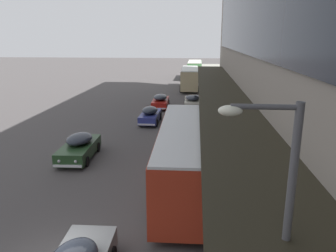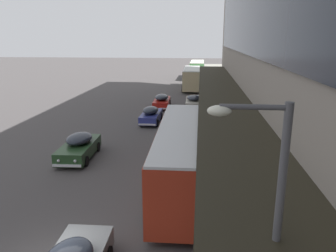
{
  "view_description": "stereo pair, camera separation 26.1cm",
  "coord_description": "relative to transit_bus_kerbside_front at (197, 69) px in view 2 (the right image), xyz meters",
  "views": [
    {
      "loc": [
        4.58,
        -9.1,
        7.8
      ],
      "look_at": [
        2.61,
        13.93,
        1.52
      ],
      "focal_mm": 35.0,
      "sensor_mm": 36.0,
      "label": 1
    },
    {
      "loc": [
        4.84,
        -9.08,
        7.8
      ],
      "look_at": [
        2.61,
        13.93,
        1.52
      ],
      "focal_mm": 35.0,
      "sensor_mm": 36.0,
      "label": 2
    }
  ],
  "objects": [
    {
      "name": "sedan_second_mid",
      "position": [
        -3.69,
        -27.44,
        -1.16
      ],
      "size": [
        1.9,
        4.86,
        1.56
      ],
      "color": "#A51913",
      "rests_on": "ground"
    },
    {
      "name": "transit_bus_kerbside_far",
      "position": [
        -0.66,
        -13.41,
        -0.07
      ],
      "size": [
        2.81,
        9.88,
        3.23
      ],
      "color": "tan",
      "rests_on": "ground"
    },
    {
      "name": "sedan_trailing_mid",
      "position": [
        -3.91,
        -34.39,
        -1.15
      ],
      "size": [
        1.82,
        4.43,
        1.57
      ],
      "color": "navy",
      "rests_on": "ground"
    },
    {
      "name": "transit_bus_kerbside_rear",
      "position": [
        -0.21,
        -47.88,
        0.02
      ],
      "size": [
        2.93,
        11.14,
        3.39
      ],
      "color": "#AF311C",
      "rests_on": "ground"
    },
    {
      "name": "transit_bus_kerbside_front",
      "position": [
        0.0,
        0.0,
        0.0
      ],
      "size": [
        2.89,
        9.43,
        3.35
      ],
      "color": "#4F8F52",
      "rests_on": "ground"
    },
    {
      "name": "sedan_lead_mid",
      "position": [
        -0.03,
        -27.13,
        -1.18
      ],
      "size": [
        2.01,
        4.98,
        1.5
      ],
      "color": "beige",
      "rests_on": "ground"
    },
    {
      "name": "fire_hydrant",
      "position": [
        2.23,
        -49.29,
        -1.43
      ],
      "size": [
        0.2,
        0.4,
        0.7
      ],
      "color": "red",
      "rests_on": "sidewalk_kerb"
    },
    {
      "name": "pedestrian_at_kerb",
      "position": [
        3.01,
        -50.53,
        -0.74
      ],
      "size": [
        0.33,
        0.62,
        1.86
      ],
      "color": "black",
      "rests_on": "sidewalk_kerb"
    },
    {
      "name": "street_lamp",
      "position": [
        1.96,
        -58.29,
        2.07
      ],
      "size": [
        1.5,
        0.28,
        6.56
      ],
      "color": "#4C4C51",
      "rests_on": "sidewalk_kerb"
    },
    {
      "name": "sedan_oncoming_rear",
      "position": [
        -7.31,
        -44.07,
        -1.13
      ],
      "size": [
        2.11,
        4.77,
        1.62
      ],
      "color": "#203C20",
      "rests_on": "ground"
    }
  ]
}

